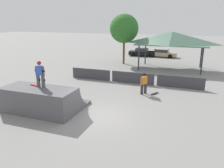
% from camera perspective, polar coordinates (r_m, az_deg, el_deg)
% --- Properties ---
extents(ground_plane, '(160.00, 160.00, 0.00)m').
position_cam_1_polar(ground_plane, '(13.68, -3.94, -8.37)').
color(ground_plane, gray).
extents(quarter_pipe_ramp, '(4.81, 3.58, 1.62)m').
position_cam_1_polar(quarter_pipe_ramp, '(14.92, -17.80, -4.01)').
color(quarter_pipe_ramp, '#565459').
rests_on(quarter_pipe_ramp, ground).
extents(skater_on_deck, '(0.72, 0.25, 1.68)m').
position_cam_1_polar(skater_on_deck, '(14.36, -18.32, 2.92)').
color(skater_on_deck, '#4C4C51').
rests_on(skater_on_deck, quarter_pipe_ramp).
extents(skateboard_on_deck, '(0.85, 0.41, 0.09)m').
position_cam_1_polar(skateboard_on_deck, '(15.04, -19.45, -0.19)').
color(skateboard_on_deck, blue).
rests_on(skateboard_on_deck, quarter_pipe_ramp).
extents(bystander_walking, '(0.50, 0.61, 1.74)m').
position_cam_1_polar(bystander_walking, '(17.47, 8.34, 0.59)').
color(bystander_walking, '#2D2D33').
rests_on(bystander_walking, ground).
extents(skateboard_on_ground, '(0.60, 0.77, 0.09)m').
position_cam_1_polar(skateboard_on_ground, '(17.86, 11.08, -2.42)').
color(skateboard_on_ground, green).
rests_on(skateboard_on_ground, ground).
extents(barrier_fence, '(12.62, 0.12, 1.05)m').
position_cam_1_polar(barrier_fence, '(20.51, 5.39, 1.63)').
color(barrier_fence, '#3D3D42').
rests_on(barrier_fence, ground).
extents(pavilion_shelter, '(8.18, 4.58, 4.42)m').
position_cam_1_polar(pavilion_shelter, '(27.22, 15.41, 11.43)').
color(pavilion_shelter, '#2D2D33').
rests_on(pavilion_shelter, ground).
extents(tree_beside_pavilion, '(3.76, 3.76, 6.53)m').
position_cam_1_polar(tree_beside_pavilion, '(29.39, 3.18, 14.24)').
color(tree_beside_pavilion, brown).
rests_on(tree_beside_pavilion, ground).
extents(parked_car_black, '(4.45, 1.93, 1.27)m').
position_cam_1_polar(parked_car_black, '(36.63, 7.93, 8.19)').
color(parked_car_black, black).
rests_on(parked_car_black, ground).
extents(parked_car_tan, '(4.55, 1.79, 1.27)m').
position_cam_1_polar(parked_car_tan, '(36.19, 12.92, 7.83)').
color(parked_car_tan, tan).
rests_on(parked_car_tan, ground).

